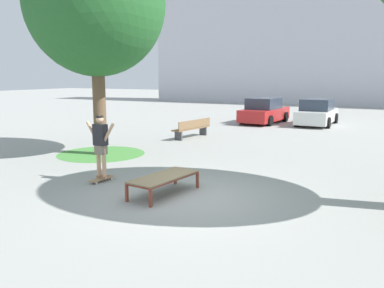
# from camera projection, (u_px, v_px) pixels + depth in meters

# --- Properties ---
(ground_plane) EXTENTS (120.00, 120.00, 0.00)m
(ground_plane) POSITION_uv_depth(u_px,v_px,m) (190.00, 197.00, 9.47)
(ground_plane) COLOR #999993
(building_facade) EXTENTS (43.43, 4.00, 13.51)m
(building_facade) POSITION_uv_depth(u_px,v_px,m) (373.00, 31.00, 36.73)
(building_facade) COLOR silver
(building_facade) RESTS_ON ground
(skate_box) EXTENTS (1.01, 1.99, 0.46)m
(skate_box) POSITION_uv_depth(u_px,v_px,m) (164.00, 178.00, 9.61)
(skate_box) COLOR brown
(skate_box) RESTS_ON ground
(skateboard) EXTENTS (0.28, 0.82, 0.09)m
(skateboard) POSITION_uv_depth(u_px,v_px,m) (102.00, 179.00, 10.83)
(skateboard) COLOR #9E754C
(skateboard) RESTS_ON ground
(skater) EXTENTS (1.00, 0.31, 1.69)m
(skater) POSITION_uv_depth(u_px,v_px,m) (101.00, 142.00, 10.67)
(skater) COLOR tan
(skater) RESTS_ON skateboard
(tree_near_left) EXTENTS (4.81, 4.81, 7.83)m
(tree_near_left) POSITION_uv_depth(u_px,v_px,m) (95.00, 3.00, 13.76)
(tree_near_left) COLOR brown
(tree_near_left) RESTS_ON ground
(grass_patch_near_left) EXTENTS (3.15, 3.15, 0.01)m
(grass_patch_near_left) POSITION_uv_depth(u_px,v_px,m) (101.00, 154.00, 14.66)
(grass_patch_near_left) COLOR #47893D
(grass_patch_near_left) RESTS_ON ground
(car_red) EXTENTS (2.21, 4.34, 1.50)m
(car_red) POSITION_uv_depth(u_px,v_px,m) (264.00, 111.00, 24.01)
(car_red) COLOR red
(car_red) RESTS_ON ground
(car_white) EXTENTS (1.99, 4.24, 1.50)m
(car_white) POSITION_uv_depth(u_px,v_px,m) (317.00, 113.00, 23.06)
(car_white) COLOR silver
(car_white) RESTS_ON ground
(park_bench) EXTENTS (0.82, 2.44, 0.83)m
(park_bench) POSITION_uv_depth(u_px,v_px,m) (192.00, 128.00, 18.37)
(park_bench) COLOR brown
(park_bench) RESTS_ON ground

